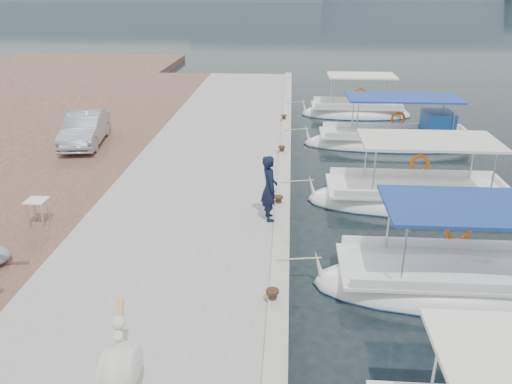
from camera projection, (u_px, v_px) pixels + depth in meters
ground at (289, 245)px, 14.06m from camera, size 400.00×400.00×0.00m
concrete_quay at (210, 172)px, 18.74m from camera, size 6.00×40.00×0.50m
quay_curb at (284, 165)px, 18.44m from camera, size 0.44×40.00×0.12m
cobblestone_strip at (81, 168)px, 19.05m from camera, size 4.00×40.00×0.50m
fishing_caique_b at (454, 285)px, 11.98m from camera, size 6.77×2.46×2.83m
fishing_caique_c at (416, 200)px, 16.62m from camera, size 7.20×2.51×2.83m
fishing_caique_d at (396, 142)px, 22.35m from camera, size 8.08×2.23×2.83m
fishing_caique_e at (356, 113)px, 27.46m from camera, size 5.97×2.27×2.83m
mooring_bollards at (279, 200)px, 15.19m from camera, size 0.28×20.28×0.33m
pelican at (120, 364)px, 8.04m from camera, size 0.77×1.66×1.28m
fisherman at (269, 188)px, 14.08m from camera, size 0.61×0.79×1.92m
parked_car at (85, 129)px, 20.83m from camera, size 1.94×4.12×1.31m
folding_table at (37, 207)px, 13.97m from camera, size 0.55×0.55×0.73m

